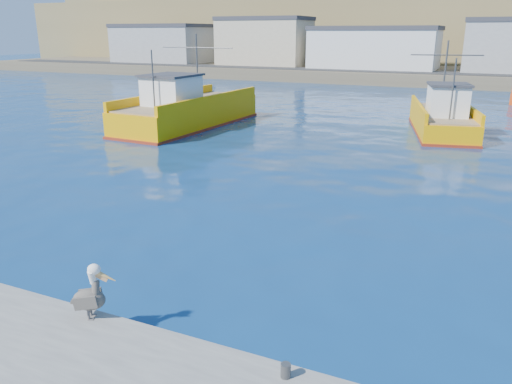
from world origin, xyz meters
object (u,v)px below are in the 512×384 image
trawler_yellow_b (442,119)px  skiff_left (162,118)px  pelican (90,295)px  trawler_yellow_a (187,111)px

trawler_yellow_b → skiff_left: 21.31m
pelican → trawler_yellow_b: bearing=80.0°
skiff_left → pelican: size_ratio=2.70×
pelican → trawler_yellow_a: bearing=117.4°
skiff_left → pelican: bearing=-58.5°
trawler_yellow_a → skiff_left: bearing=162.6°
trawler_yellow_b → skiff_left: (-20.84, -4.41, -0.72)m
skiff_left → pelican: pelican is taller
trawler_yellow_a → trawler_yellow_b: 18.71m
trawler_yellow_a → skiff_left: size_ratio=3.74×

